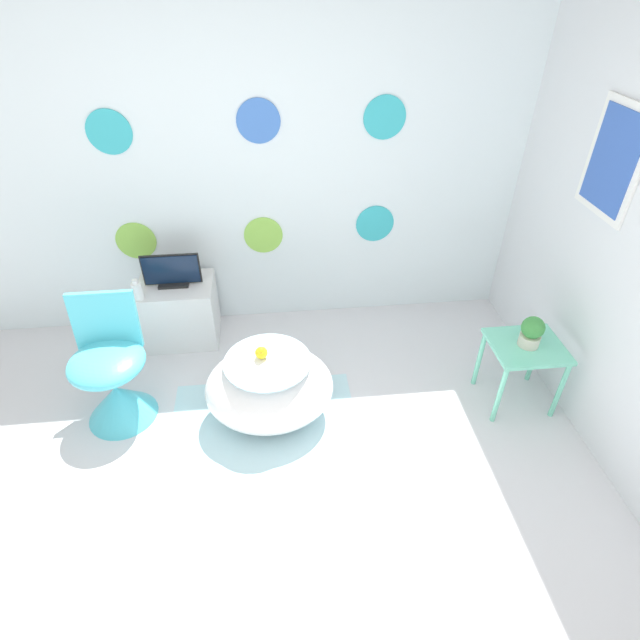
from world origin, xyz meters
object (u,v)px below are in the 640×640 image
chair (114,382)px  vase (137,290)px  potted_plant_left (532,332)px  tv (172,272)px  bathtub (270,388)px

chair → vase: 0.69m
chair → potted_plant_left: bearing=-3.2°
tv → vase: bearing=-144.8°
chair → vase: bearing=82.3°
bathtub → tv: (-0.66, 0.90, 0.34)m
bathtub → tv: 1.17m
vase → bathtub: bearing=-40.4°
bathtub → tv: tv is taller
bathtub → potted_plant_left: size_ratio=3.92×
bathtub → vase: (-0.88, 0.75, 0.30)m
vase → potted_plant_left: 2.61m
bathtub → chair: chair is taller
bathtub → chair: size_ratio=0.96×
tv → potted_plant_left: tv is taller
bathtub → potted_plant_left: potted_plant_left is taller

